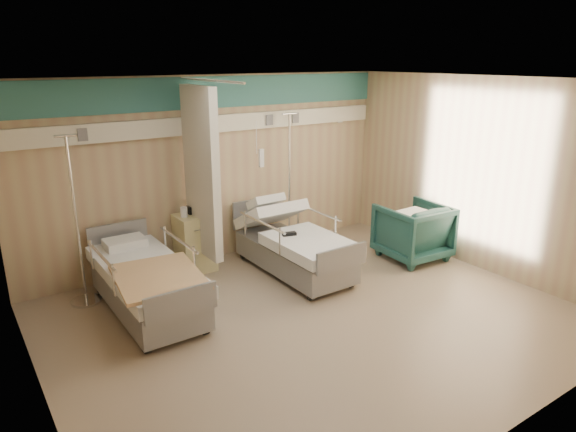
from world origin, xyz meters
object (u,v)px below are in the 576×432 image
(bed_right, at_px, (294,252))
(visitor_armchair, at_px, (413,231))
(iv_stand_right, at_px, (289,221))
(iv_stand_left, at_px, (83,270))
(bed_left, at_px, (148,289))
(bedside_cabinet, at_px, (195,243))

(bed_right, distance_m, visitor_armchair, 1.95)
(bed_right, bearing_deg, iv_stand_right, 58.97)
(iv_stand_right, relative_size, iv_stand_left, 1.02)
(bed_left, height_order, bedside_cabinet, bedside_cabinet)
(iv_stand_left, bearing_deg, visitor_armchair, -15.94)
(bed_left, distance_m, iv_stand_left, 0.94)
(visitor_armchair, relative_size, iv_stand_right, 0.44)
(bed_left, relative_size, iv_stand_left, 0.99)
(bed_right, height_order, bed_left, same)
(iv_stand_left, bearing_deg, bedside_cabinet, 6.07)
(visitor_armchair, bearing_deg, bed_left, -4.23)
(bed_left, distance_m, bedside_cabinet, 1.39)
(bed_right, relative_size, visitor_armchair, 2.24)
(iv_stand_right, height_order, iv_stand_left, iv_stand_right)
(bed_right, xyz_separation_m, visitor_armchair, (1.85, -0.59, 0.12))
(bedside_cabinet, height_order, iv_stand_left, iv_stand_left)
(bedside_cabinet, xyz_separation_m, visitor_armchair, (3.00, -1.49, 0.01))
(iv_stand_right, distance_m, iv_stand_left, 3.33)
(bedside_cabinet, height_order, iv_stand_right, iv_stand_right)
(iv_stand_left, bearing_deg, iv_stand_right, 3.22)
(bed_right, distance_m, iv_stand_right, 1.08)
(bed_right, xyz_separation_m, bed_left, (-2.20, 0.00, 0.00))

